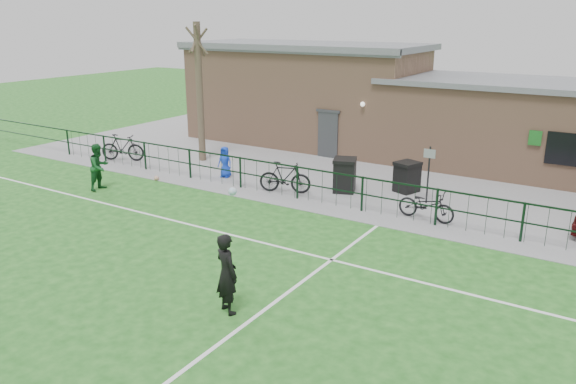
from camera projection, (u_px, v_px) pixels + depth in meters
The scene contains 18 objects.
ground at pixel (171, 302), 12.71m from camera, with size 90.00×90.00×0.00m, color #1C581A.
paving_strip at pixel (395, 170), 23.61m from camera, with size 34.00×13.00×0.02m, color gray.
pitch_line_touch at pixel (332, 208), 19.01m from camera, with size 28.00×0.10×0.01m, color white.
pitch_line_mid at pixel (269, 244), 15.94m from camera, with size 28.00×0.10×0.01m, color white.
pitch_line_perp at pixel (242, 327), 11.69m from camera, with size 0.10×16.00×0.01m, color white.
perimeter_fence at pixel (335, 189), 18.99m from camera, with size 28.00×0.10×1.20m, color black.
bare_tree at pixel (200, 93), 24.36m from camera, with size 0.30×0.30×6.00m, color #4B3C2D.
wheelie_bin_left at pixel (345, 176), 20.58m from camera, with size 0.76×0.86×1.15m, color black.
wheelie_bin_right at pixel (407, 178), 20.54m from camera, with size 0.69×0.78×1.04m, color black.
sign_post at pixel (428, 175), 19.13m from camera, with size 0.06×0.06×2.00m, color black.
bicycle_b at pixel (123, 147), 25.00m from camera, with size 0.56×1.99×1.19m, color black.
bicycle_d at pixel (285, 177), 20.42m from camera, with size 0.54×1.92×1.15m, color black.
bicycle_e at pixel (426, 205), 17.70m from camera, with size 0.65×1.86×0.98m, color black.
spectator_child at pixel (225, 162), 22.39m from camera, with size 0.61×0.40×1.25m, color #153AC7.
goalkeeper_kick at pixel (227, 272), 12.10m from camera, with size 2.17×2.85×1.96m.
outfield_player at pixel (99, 167), 20.78m from camera, with size 0.85×0.66×1.74m, color #175023.
ball_ground at pixel (156, 178), 22.12m from camera, with size 0.20×0.20×0.20m, color silver.
clubhouse at pixel (405, 107), 25.82m from camera, with size 24.25×5.40×4.96m.
Camera 1 is at (8.31, -8.21, 6.19)m, focal length 35.00 mm.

